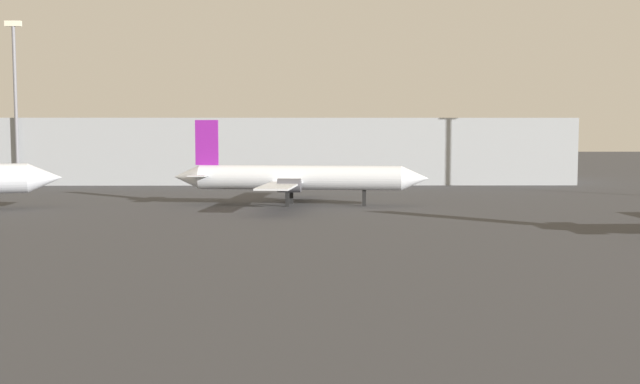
% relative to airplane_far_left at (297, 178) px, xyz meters
% --- Properties ---
extents(airplane_far_left, '(27.89, 24.95, 9.25)m').
position_rel_airplane_far_left_xyz_m(airplane_far_left, '(0.00, 0.00, 0.00)').
color(airplane_far_left, silver).
rests_on(airplane_far_left, ground_plane).
extents(light_mast_left, '(2.40, 0.50, 24.12)m').
position_rel_airplane_far_left_xyz_m(light_mast_left, '(-41.89, 29.88, 10.35)').
color(light_mast_left, slate).
rests_on(light_mast_left, ground_plane).
extents(terminal_building, '(89.17, 21.40, 10.09)m').
position_rel_airplane_far_left_xyz_m(terminal_building, '(-3.17, 41.26, 2.03)').
color(terminal_building, '#999EA3').
rests_on(terminal_building, ground_plane).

